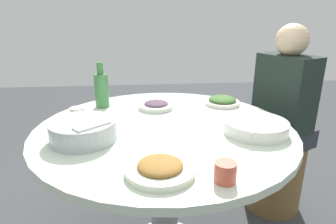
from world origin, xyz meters
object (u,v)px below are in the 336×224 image
(dish_stirfry, at_px, (160,168))
(dish_eggplant, at_px, (156,105))
(round_dining_table, at_px, (164,154))
(rice_bowl, at_px, (83,130))
(dish_greens, at_px, (222,101))
(green_bottle, at_px, (102,89))
(tea_cup_far, at_px, (77,115))
(diner_left, at_px, (284,97))
(soup_bowl, at_px, (256,127))
(tea_cup_near, at_px, (225,172))
(stool_for_diner_left, at_px, (274,175))

(dish_stirfry, xyz_separation_m, dish_eggplant, (-0.72, 0.02, -0.00))
(round_dining_table, height_order, rice_bowl, rice_bowl)
(dish_greens, height_order, green_bottle, green_bottle)
(dish_eggplant, xyz_separation_m, dish_greens, (-0.04, 0.40, 0.00))
(rice_bowl, bearing_deg, tea_cup_far, -162.86)
(round_dining_table, bearing_deg, tea_cup_far, -104.22)
(dish_greens, relative_size, diner_left, 0.27)
(soup_bowl, distance_m, dish_eggplant, 0.59)
(dish_stirfry, height_order, tea_cup_far, tea_cup_far)
(tea_cup_near, bearing_deg, diner_left, 144.13)
(dish_stirfry, relative_size, diner_left, 0.32)
(round_dining_table, height_order, dish_stirfry, dish_stirfry)
(round_dining_table, xyz_separation_m, dish_eggplant, (-0.29, -0.02, 0.17))
(tea_cup_far, bearing_deg, stool_for_diner_left, 101.52)
(dish_eggplant, height_order, dish_greens, dish_greens)
(soup_bowl, relative_size, green_bottle, 1.11)
(dish_stirfry, height_order, green_bottle, green_bottle)
(soup_bowl, bearing_deg, dish_greens, -175.07)
(tea_cup_far, distance_m, stool_for_diner_left, 1.36)
(tea_cup_far, xyz_separation_m, stool_for_diner_left, (-0.25, 1.21, -0.57))
(diner_left, bearing_deg, rice_bowl, -67.22)
(rice_bowl, height_order, dish_eggplant, rice_bowl)
(dish_greens, distance_m, tea_cup_far, 0.84)
(green_bottle, bearing_deg, diner_left, 90.48)
(dish_stirfry, xyz_separation_m, tea_cup_far, (-0.54, -0.38, 0.02))
(dish_stirfry, relative_size, tea_cup_far, 3.27)
(round_dining_table, distance_m, dish_eggplant, 0.33)
(rice_bowl, height_order, soup_bowl, rice_bowl)
(soup_bowl, xyz_separation_m, tea_cup_near, (0.39, -0.25, 0.01))
(rice_bowl, distance_m, tea_cup_far, 0.24)
(dish_eggplant, distance_m, stool_for_diner_left, 0.97)
(rice_bowl, distance_m, dish_stirfry, 0.44)
(stool_for_diner_left, bearing_deg, rice_bowl, -67.22)
(tea_cup_near, xyz_separation_m, tea_cup_far, (-0.61, -0.59, 0.00))
(dish_stirfry, bearing_deg, rice_bowl, -134.49)
(dish_stirfry, distance_m, dish_eggplant, 0.72)
(tea_cup_far, bearing_deg, dish_eggplant, 113.52)
(dish_eggplant, height_order, green_bottle, green_bottle)
(soup_bowl, bearing_deg, round_dining_table, -104.95)
(dish_eggplant, bearing_deg, green_bottle, -100.88)
(soup_bowl, xyz_separation_m, dish_stirfry, (0.32, -0.46, -0.01))
(dish_greens, bearing_deg, soup_bowl, 4.93)
(round_dining_table, bearing_deg, rice_bowl, -71.23)
(dish_stirfry, distance_m, tea_cup_near, 0.22)
(round_dining_table, height_order, dish_eggplant, dish_eggplant)
(soup_bowl, distance_m, dish_stirfry, 0.56)
(rice_bowl, distance_m, diner_left, 1.24)
(round_dining_table, bearing_deg, dish_stirfry, -6.28)
(green_bottle, xyz_separation_m, tea_cup_near, (0.85, 0.50, -0.07))
(rice_bowl, bearing_deg, dish_eggplant, 140.56)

